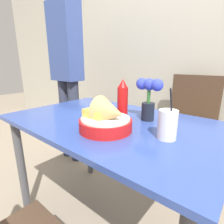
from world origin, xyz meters
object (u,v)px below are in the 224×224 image
object	(u,v)px
drink_cup	(167,125)
person_standing	(66,62)
food_basket	(107,119)
flower_vase	(149,95)
chair_far_window	(189,121)
ketchup_bottle	(123,99)

from	to	relation	value
drink_cup	person_standing	xyz separation A→B (m)	(-1.24, 0.43, 0.25)
food_basket	person_standing	distance (m)	1.15
food_basket	flower_vase	bearing A→B (deg)	75.83
drink_cup	flower_vase	size ratio (longest dim) A/B	0.94
chair_far_window	flower_vase	bearing A→B (deg)	-93.04
drink_cup	person_standing	bearing A→B (deg)	160.86
food_basket	drink_cup	xyz separation A→B (m)	(0.25, 0.09, 0.00)
food_basket	person_standing	xyz separation A→B (m)	(-0.99, 0.52, 0.25)
drink_cup	flower_vase	distance (m)	0.26
flower_vase	person_standing	size ratio (longest dim) A/B	0.13
food_basket	flower_vase	xyz separation A→B (m)	(0.07, 0.26, 0.08)
ketchup_bottle	chair_far_window	bearing A→B (deg)	77.28
flower_vase	chair_far_window	bearing A→B (deg)	86.96
drink_cup	person_standing	size ratio (longest dim) A/B	0.12
food_basket	ketchup_bottle	xyz separation A→B (m)	(-0.07, 0.21, 0.05)
ketchup_bottle	drink_cup	world-z (taller)	ketchup_bottle
food_basket	drink_cup	world-z (taller)	drink_cup
chair_far_window	drink_cup	size ratio (longest dim) A/B	4.36
ketchup_bottle	drink_cup	bearing A→B (deg)	-20.40
chair_far_window	person_standing	size ratio (longest dim) A/B	0.53
food_basket	flower_vase	size ratio (longest dim) A/B	1.08
drink_cup	flower_vase	xyz separation A→B (m)	(-0.18, 0.17, 0.08)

